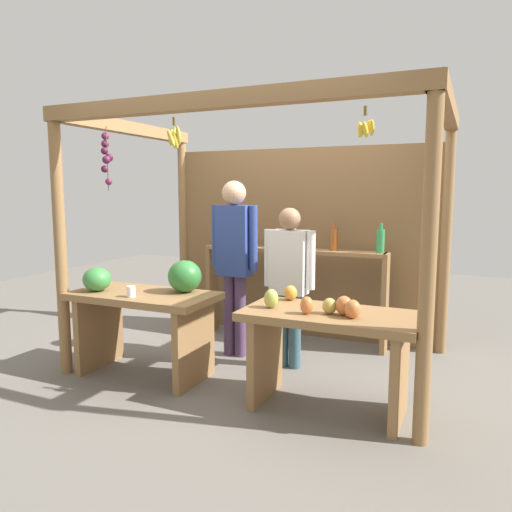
{
  "coord_description": "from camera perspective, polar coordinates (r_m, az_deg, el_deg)",
  "views": [
    {
      "loc": [
        1.74,
        -4.07,
        1.59
      ],
      "look_at": [
        0.0,
        -0.19,
        1.03
      ],
      "focal_mm": 34.12,
      "sensor_mm": 36.0,
      "label": 1
    }
  ],
  "objects": [
    {
      "name": "fruit_counter_right",
      "position": [
        3.62,
        8.45,
        -9.36
      ],
      "size": [
        1.26,
        0.64,
        0.88
      ],
      "color": "olive",
      "rests_on": "ground"
    },
    {
      "name": "vendor_man",
      "position": [
        4.66,
        -2.56,
        0.54
      ],
      "size": [
        0.48,
        0.23,
        1.7
      ],
      "rotation": [
        0.0,
        0.0,
        -0.1
      ],
      "color": "#52385A",
      "rests_on": "ground"
    },
    {
      "name": "bottle_shelf_unit",
      "position": [
        5.17,
        4.36,
        -1.5
      ],
      "size": [
        2.0,
        0.22,
        1.31
      ],
      "color": "olive",
      "rests_on": "ground"
    },
    {
      "name": "vendor_woman",
      "position": [
        4.37,
        3.91,
        -2.15
      ],
      "size": [
        0.48,
        0.2,
        1.46
      ],
      "rotation": [
        0.0,
        0.0,
        0.16
      ],
      "color": "#375A67",
      "rests_on": "ground"
    },
    {
      "name": "ground_plane",
      "position": [
        4.71,
        0.99,
        -12.27
      ],
      "size": [
        12.0,
        12.0,
        0.0
      ],
      "primitive_type": "plane",
      "color": "slate",
      "rests_on": "ground"
    },
    {
      "name": "fruit_counter_left",
      "position": [
        4.33,
        -12.7,
        -5.71
      ],
      "size": [
        1.26,
        0.66,
        1.01
      ],
      "color": "olive",
      "rests_on": "ground"
    },
    {
      "name": "market_stall",
      "position": [
        4.85,
        3.06,
        4.54
      ],
      "size": [
        3.12,
        2.05,
        2.29
      ],
      "color": "olive",
      "rests_on": "ground"
    }
  ]
}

